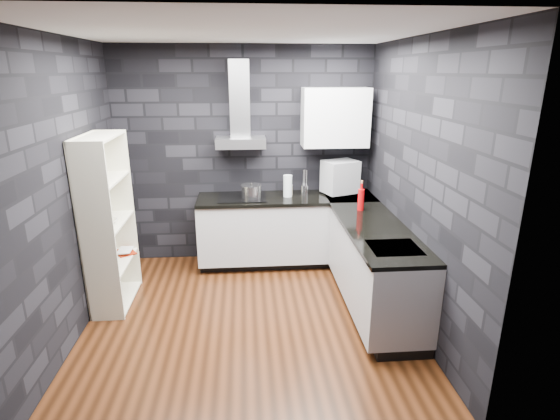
{
  "coord_description": "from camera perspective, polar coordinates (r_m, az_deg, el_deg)",
  "views": [
    {
      "loc": [
        0.0,
        -3.89,
        2.4
      ],
      "look_at": [
        0.35,
        0.45,
        1.0
      ],
      "focal_mm": 28.0,
      "sensor_mm": 36.0,
      "label": 1
    }
  ],
  "objects": [
    {
      "name": "utensil_crock",
      "position": [
        5.5,
        3.22,
        2.64
      ],
      "size": [
        0.09,
        0.09,
        0.12
      ],
      "primitive_type": "cylinder",
      "rotation": [
        0.0,
        0.0,
        -0.01
      ],
      "color": "#B2B1B5",
      "rests_on": "counter_back_top"
    },
    {
      "name": "toekick_right",
      "position": [
        4.82,
        12.44,
        -11.83
      ],
      "size": [
        0.5,
        1.78,
        0.1
      ],
      "primitive_type": "cube",
      "color": "black",
      "rests_on": "ground"
    },
    {
      "name": "hood_chimney",
      "position": [
        5.4,
        -5.3,
        14.26
      ],
      "size": [
        0.24,
        0.2,
        0.9
      ],
      "primitive_type": "cube",
      "color": "#ACADB1",
      "rests_on": "hood_body"
    },
    {
      "name": "hood_body",
      "position": [
        5.38,
        -5.15,
        8.78
      ],
      "size": [
        0.6,
        0.34,
        0.12
      ],
      "primitive_type": "cube",
      "color": "#ACADB1",
      "rests_on": "wall_back"
    },
    {
      "name": "toekick_back",
      "position": [
        5.75,
        0.78,
        -6.29
      ],
      "size": [
        2.18,
        0.5,
        0.1
      ],
      "primitive_type": "cube",
      "color": "black",
      "rests_on": "ground"
    },
    {
      "name": "cooktop",
      "position": [
        5.4,
        -4.97,
        1.69
      ],
      "size": [
        0.58,
        0.5,
        0.01
      ],
      "primitive_type": "cube",
      "color": "black",
      "rests_on": "counter_back_top"
    },
    {
      "name": "book_red",
      "position": [
        5.11,
        -20.65,
        -4.32
      ],
      "size": [
        0.17,
        0.12,
        0.25
      ],
      "primitive_type": "imported",
      "rotation": [
        0.0,
        0.0,
        0.57
      ],
      "color": "maroon",
      "rests_on": "bookshelf"
    },
    {
      "name": "fruit_bowl",
      "position": [
        4.72,
        -21.88,
        -1.54
      ],
      "size": [
        0.26,
        0.26,
        0.06
      ],
      "primitive_type": "imported",
      "rotation": [
        0.0,
        0.0,
        -0.18
      ],
      "color": "silver",
      "rests_on": "bookshelf"
    },
    {
      "name": "counter_back_cab",
      "position": [
        5.55,
        0.84,
        -2.4
      ],
      "size": [
        2.2,
        0.6,
        0.76
      ],
      "primitive_type": "cube",
      "color": "#BABBBF",
      "rests_on": "ground"
    },
    {
      "name": "pot",
      "position": [
        5.33,
        -3.74,
        2.38
      ],
      "size": [
        0.3,
        0.3,
        0.14
      ],
      "primitive_type": "cylinder",
      "rotation": [
        0.0,
        0.0,
        0.3
      ],
      "color": "#B2B1B5",
      "rests_on": "cooktop"
    },
    {
      "name": "wall_back",
      "position": [
        5.61,
        -4.57,
        6.99
      ],
      "size": [
        3.2,
        0.05,
        2.7
      ],
      "primitive_type": "cube",
      "color": "black",
      "rests_on": "ground"
    },
    {
      "name": "counter_back_top",
      "position": [
        5.42,
        0.87,
        1.54
      ],
      "size": [
        2.2,
        0.62,
        0.04
      ],
      "primitive_type": "cube",
      "color": "black",
      "rests_on": "counter_back_cab"
    },
    {
      "name": "sink_rim",
      "position": [
        4.01,
        14.71,
        -4.81
      ],
      "size": [
        0.44,
        0.4,
        0.01
      ],
      "primitive_type": "cube",
      "color": "#ACADB1",
      "rests_on": "counter_right_top"
    },
    {
      "name": "bookshelf",
      "position": [
        4.82,
        -21.5,
        -1.58
      ],
      "size": [
        0.42,
        0.83,
        1.8
      ],
      "primitive_type": "cube",
      "rotation": [
        0.0,
        0.0,
        0.1
      ],
      "color": "beige",
      "rests_on": "ground"
    },
    {
      "name": "storage_jar",
      "position": [
        5.5,
        1.18,
        2.6
      ],
      "size": [
        0.11,
        0.11,
        0.11
      ],
      "primitive_type": "cylinder",
      "rotation": [
        0.0,
        0.0,
        0.2
      ],
      "color": "tan",
      "rests_on": "counter_back_top"
    },
    {
      "name": "book_second",
      "position": [
        5.12,
        -20.46,
        -4.02
      ],
      "size": [
        0.15,
        0.02,
        0.2
      ],
      "primitive_type": "imported",
      "rotation": [
        0.0,
        0.0,
        0.0
      ],
      "color": "#B2B2B2",
      "rests_on": "bookshelf"
    },
    {
      "name": "ground",
      "position": [
        4.57,
        -4.05,
        -13.91
      ],
      "size": [
        3.2,
        3.2,
        0.0
      ],
      "primitive_type": "plane",
      "color": "#45210F"
    },
    {
      "name": "wall_right",
      "position": [
        4.34,
        17.55,
        3.0
      ],
      "size": [
        0.05,
        3.2,
        2.7
      ],
      "primitive_type": "cube",
      "color": "black",
      "rests_on": "ground"
    },
    {
      "name": "glass_vase",
      "position": [
        5.39,
        1.02,
        3.16
      ],
      "size": [
        0.11,
        0.11,
        0.27
      ],
      "primitive_type": "cylinder",
      "rotation": [
        0.0,
        0.0,
        0.04
      ],
      "color": "white",
      "rests_on": "counter_back_top"
    },
    {
      "name": "appliance_garage",
      "position": [
        5.53,
        7.85,
        4.34
      ],
      "size": [
        0.49,
        0.44,
        0.4
      ],
      "primitive_type": "cube",
      "rotation": [
        0.0,
        0.0,
        0.36
      ],
      "color": "#A0A2A6",
      "rests_on": "counter_back_top"
    },
    {
      "name": "counter_right_cab",
      "position": [
        4.61,
        12.31,
        -7.21
      ],
      "size": [
        0.6,
        1.8,
        0.76
      ],
      "primitive_type": "cube",
      "color": "#BABBBF",
      "rests_on": "ground"
    },
    {
      "name": "counter_right_top",
      "position": [
        4.46,
        12.52,
        -2.54
      ],
      "size": [
        0.62,
        1.8,
        0.04
      ],
      "primitive_type": "cube",
      "color": "black",
      "rests_on": "counter_right_cab"
    },
    {
      "name": "upper_cabinet",
      "position": [
        5.45,
        7.21,
        11.91
      ],
      "size": [
        0.8,
        0.35,
        0.7
      ],
      "primitive_type": "cube",
      "color": "white",
      "rests_on": "wall_back"
    },
    {
      "name": "red_bottle",
      "position": [
        4.94,
        10.51,
        1.32
      ],
      "size": [
        0.09,
        0.09,
        0.24
      ],
      "primitive_type": "cylinder",
      "rotation": [
        0.0,
        0.0,
        0.37
      ],
      "color": "#AF0609",
      "rests_on": "counter_right_top"
    },
    {
      "name": "wall_front",
      "position": [
        2.49,
        -4.22,
        -7.09
      ],
      "size": [
        3.2,
        0.05,
        2.7
      ],
      "primitive_type": "cube",
      "color": "black",
      "rests_on": "ground"
    },
    {
      "name": "wall_left",
      "position": [
        4.34,
        -26.46,
        1.95
      ],
      "size": [
        0.05,
        3.2,
        2.7
      ],
      "primitive_type": "cube",
      "color": "black",
      "rests_on": "ground"
    },
    {
      "name": "ceiling",
      "position": [
        3.9,
        -4.97,
        22.2
      ],
      "size": [
        3.2,
        3.2,
        0.0
      ],
      "primitive_type": "plane",
      "rotation": [
        3.14,
        0.0,
        0.0
      ],
      "color": "white"
    },
    {
      "name": "counter_corner_top",
      "position": [
        5.56,
        9.1,
        1.73
      ],
      "size": [
        0.62,
        0.62,
        0.04
      ],
      "primitive_type": "cube",
      "color": "black",
      "rests_on": "counter_right_cab"
    }
  ]
}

